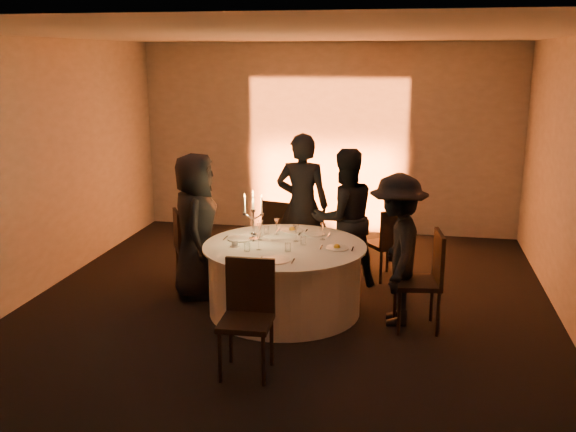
% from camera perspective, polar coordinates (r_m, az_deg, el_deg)
% --- Properties ---
extents(floor, '(7.00, 7.00, 0.00)m').
position_cam_1_polar(floor, '(7.30, -0.30, -8.40)').
color(floor, black).
rests_on(floor, ground).
extents(ceiling, '(7.00, 7.00, 0.00)m').
position_cam_1_polar(ceiling, '(6.74, -0.34, 15.86)').
color(ceiling, silver).
rests_on(ceiling, wall_back).
extents(wall_back, '(7.00, 0.00, 7.00)m').
position_cam_1_polar(wall_back, '(10.28, 3.54, 6.85)').
color(wall_back, '#A4A098').
rests_on(wall_back, floor).
extents(wall_front, '(7.00, 0.00, 7.00)m').
position_cam_1_polar(wall_front, '(3.62, -11.33, -7.14)').
color(wall_front, '#A4A098').
rests_on(wall_front, floor).
extents(wall_left, '(0.00, 7.00, 7.00)m').
position_cam_1_polar(wall_left, '(8.00, -21.93, 3.78)').
color(wall_left, '#A4A098').
rests_on(wall_left, floor).
extents(uplighter_fixture, '(0.25, 0.12, 0.10)m').
position_cam_1_polar(uplighter_fixture, '(10.27, 3.19, -1.40)').
color(uplighter_fixture, black).
rests_on(uplighter_fixture, floor).
extents(banquet_table, '(1.80, 1.80, 0.77)m').
position_cam_1_polar(banquet_table, '(7.16, -0.31, -5.56)').
color(banquet_table, black).
rests_on(banquet_table, floor).
extents(chair_left, '(0.56, 0.56, 0.94)m').
position_cam_1_polar(chair_left, '(8.10, -9.02, -2.33)').
color(chair_left, black).
rests_on(chair_left, floor).
extents(chair_back_left, '(0.47, 0.47, 0.89)m').
position_cam_1_polar(chair_back_left, '(8.75, -0.87, -1.09)').
color(chair_back_left, black).
rests_on(chair_back_left, floor).
extents(chair_back_right, '(0.58, 0.58, 0.94)m').
position_cam_1_polar(chair_back_right, '(8.20, 8.94, -2.12)').
color(chair_back_right, black).
rests_on(chair_back_right, floor).
extents(chair_right, '(0.52, 0.52, 1.05)m').
position_cam_1_polar(chair_right, '(6.79, 12.17, -5.12)').
color(chair_right, black).
rests_on(chair_right, floor).
extents(chair_front, '(0.47, 0.47, 1.03)m').
position_cam_1_polar(chair_front, '(5.81, -3.59, -8.29)').
color(chair_front, black).
rests_on(chair_front, floor).
extents(guest_left, '(0.74, 0.95, 1.71)m').
position_cam_1_polar(guest_left, '(7.57, -8.18, -0.87)').
color(guest_left, black).
rests_on(guest_left, floor).
extents(guest_back_left, '(0.68, 0.46, 1.86)m').
position_cam_1_polar(guest_back_left, '(8.20, 1.27, 0.96)').
color(guest_back_left, black).
rests_on(guest_back_left, floor).
extents(guest_back_right, '(1.05, 0.98, 1.72)m').
position_cam_1_polar(guest_back_right, '(7.85, 5.01, -0.21)').
color(guest_back_right, black).
rests_on(guest_back_right, floor).
extents(guest_right, '(0.66, 1.08, 1.62)m').
position_cam_1_polar(guest_right, '(6.84, 9.65, -2.97)').
color(guest_right, black).
rests_on(guest_right, floor).
extents(plate_left, '(0.36, 0.28, 0.01)m').
position_cam_1_polar(plate_left, '(7.27, -4.29, -2.03)').
color(plate_left, white).
rests_on(plate_left, banquet_table).
extents(plate_back_left, '(0.36, 0.27, 0.08)m').
position_cam_1_polar(plate_back_left, '(7.59, 0.36, -1.22)').
color(plate_back_left, white).
rests_on(plate_back_left, banquet_table).
extents(plate_back_right, '(0.36, 0.26, 0.01)m').
position_cam_1_polar(plate_back_right, '(7.45, 2.35, -1.61)').
color(plate_back_right, white).
rests_on(plate_back_right, banquet_table).
extents(plate_right, '(0.36, 0.25, 0.08)m').
position_cam_1_polar(plate_right, '(6.93, 4.37, -2.77)').
color(plate_right, white).
rests_on(plate_right, banquet_table).
extents(plate_front, '(0.36, 0.28, 0.01)m').
position_cam_1_polar(plate_front, '(6.51, -1.02, -3.94)').
color(plate_front, white).
rests_on(plate_front, banquet_table).
extents(coffee_cup, '(0.11, 0.11, 0.07)m').
position_cam_1_polar(coffee_cup, '(7.01, -4.75, -2.46)').
color(coffee_cup, white).
rests_on(coffee_cup, banquet_table).
extents(candelabra, '(0.24, 0.12, 0.58)m').
position_cam_1_polar(candelabra, '(7.20, -3.09, -0.59)').
color(candelabra, silver).
rests_on(candelabra, banquet_table).
extents(wine_glass_a, '(0.07, 0.07, 0.19)m').
position_cam_1_polar(wine_glass_a, '(7.21, -2.53, -1.07)').
color(wine_glass_a, white).
rests_on(wine_glass_a, banquet_table).
extents(wine_glass_b, '(0.07, 0.07, 0.19)m').
position_cam_1_polar(wine_glass_b, '(6.84, -2.63, -1.92)').
color(wine_glass_b, white).
rests_on(wine_glass_b, banquet_table).
extents(wine_glass_c, '(0.07, 0.07, 0.19)m').
position_cam_1_polar(wine_glass_c, '(7.41, -1.03, -0.64)').
color(wine_glass_c, white).
rests_on(wine_glass_c, banquet_table).
extents(wine_glass_d, '(0.07, 0.07, 0.19)m').
position_cam_1_polar(wine_glass_d, '(7.22, 3.11, -1.06)').
color(wine_glass_d, white).
rests_on(wine_glass_d, banquet_table).
extents(wine_glass_e, '(0.07, 0.07, 0.19)m').
position_cam_1_polar(wine_glass_e, '(7.34, -2.44, -0.80)').
color(wine_glass_e, white).
rests_on(wine_glass_e, banquet_table).
extents(wine_glass_f, '(0.07, 0.07, 0.19)m').
position_cam_1_polar(wine_glass_f, '(7.14, 0.72, -1.21)').
color(wine_glass_f, white).
rests_on(wine_glass_f, banquet_table).
extents(tumbler_a, '(0.07, 0.07, 0.09)m').
position_cam_1_polar(tumbler_a, '(6.80, -0.01, -2.80)').
color(tumbler_a, white).
rests_on(tumbler_a, banquet_table).
extents(tumbler_b, '(0.07, 0.07, 0.09)m').
position_cam_1_polar(tumbler_b, '(7.04, 1.37, -2.21)').
color(tumbler_b, white).
rests_on(tumbler_b, banquet_table).
extents(tumbler_c, '(0.07, 0.07, 0.09)m').
position_cam_1_polar(tumbler_c, '(6.83, -3.66, -2.78)').
color(tumbler_c, white).
rests_on(tumbler_c, banquet_table).
extents(tumbler_d, '(0.07, 0.07, 0.09)m').
position_cam_1_polar(tumbler_d, '(7.46, -1.91, -1.28)').
color(tumbler_d, white).
rests_on(tumbler_d, banquet_table).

